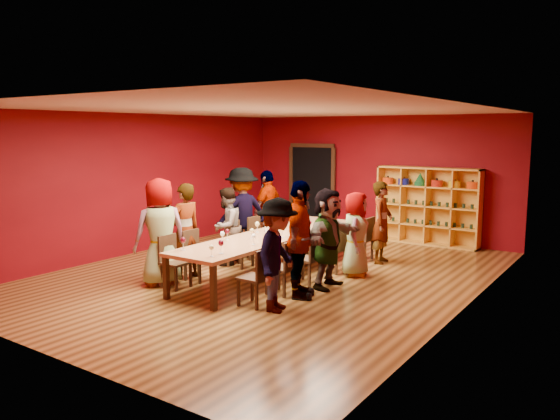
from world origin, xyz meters
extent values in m
cube|color=#5A3817|center=(0.00, 0.00, -0.01)|extent=(7.10, 9.10, 0.02)
cube|color=#5D040B|center=(0.00, 4.51, 1.50)|extent=(7.10, 0.02, 3.00)
cube|color=#5D040B|center=(0.00, -4.51, 1.50)|extent=(7.10, 0.02, 3.00)
cube|color=#5D040B|center=(-3.51, 0.00, 1.50)|extent=(0.02, 9.10, 3.00)
cube|color=#5D040B|center=(3.51, 0.00, 1.50)|extent=(0.02, 9.10, 3.00)
cube|color=silver|center=(0.00, 0.00, 3.01)|extent=(7.10, 9.10, 0.02)
cube|color=#B3764A|center=(0.00, 0.00, 0.72)|extent=(1.10, 4.50, 0.06)
cube|color=black|center=(-0.49, -2.17, 0.34)|extent=(0.08, 0.08, 0.69)
cube|color=black|center=(-0.49, 2.17, 0.34)|extent=(0.08, 0.08, 0.69)
cube|color=black|center=(0.49, -2.17, 0.34)|extent=(0.08, 0.08, 0.69)
cube|color=black|center=(0.49, 2.17, 0.34)|extent=(0.08, 0.08, 0.69)
cube|color=black|center=(-1.80, 4.44, 1.10)|extent=(1.20, 0.14, 2.20)
cube|color=black|center=(-1.80, 4.37, 2.25)|extent=(1.32, 0.06, 0.10)
cube|color=black|center=(-2.45, 4.37, 1.10)|extent=(0.10, 0.06, 2.20)
cube|color=black|center=(-1.15, 4.37, 1.10)|extent=(0.10, 0.06, 2.20)
cube|color=gold|center=(0.22, 4.28, 0.90)|extent=(0.04, 0.40, 1.80)
cube|color=gold|center=(2.58, 4.28, 0.90)|extent=(0.04, 0.40, 1.80)
cube|color=gold|center=(1.40, 4.28, 1.78)|extent=(2.40, 0.40, 0.04)
cube|color=gold|center=(1.40, 4.28, 0.02)|extent=(2.40, 0.40, 0.04)
cube|color=gold|center=(1.40, 4.47, 0.90)|extent=(2.40, 0.02, 1.80)
cube|color=gold|center=(1.40, 4.28, 0.45)|extent=(2.36, 0.38, 0.03)
cube|color=gold|center=(1.40, 4.28, 0.90)|extent=(2.36, 0.38, 0.03)
cube|color=gold|center=(1.40, 4.28, 1.35)|extent=(2.36, 0.38, 0.03)
cube|color=gold|center=(0.80, 4.28, 0.90)|extent=(0.03, 0.38, 1.76)
cube|color=gold|center=(1.40, 4.28, 0.90)|extent=(0.03, 0.38, 1.76)
cube|color=gold|center=(2.00, 4.28, 0.90)|extent=(0.03, 0.38, 1.76)
cylinder|color=#E4430D|center=(0.40, 4.28, 1.44)|extent=(0.26, 0.26, 0.15)
sphere|color=black|center=(0.40, 4.28, 1.53)|extent=(0.05, 0.05, 0.05)
cylinder|color=navy|center=(0.80, 4.28, 1.44)|extent=(0.26, 0.26, 0.15)
sphere|color=black|center=(0.80, 4.28, 1.53)|extent=(0.05, 0.05, 0.05)
cylinder|color=#186032|center=(1.20, 4.28, 1.41)|extent=(0.26, 0.26, 0.08)
cone|color=#186032|center=(1.20, 4.28, 1.56)|extent=(0.24, 0.24, 0.22)
cylinder|color=#AD2213|center=(1.60, 4.28, 1.44)|extent=(0.26, 0.26, 0.15)
sphere|color=black|center=(1.60, 4.28, 1.53)|extent=(0.05, 0.05, 0.05)
cylinder|color=yellow|center=(2.00, 4.28, 1.44)|extent=(0.26, 0.26, 0.15)
sphere|color=black|center=(2.00, 4.28, 1.53)|extent=(0.05, 0.05, 0.05)
cylinder|color=#E4430D|center=(2.40, 4.28, 1.44)|extent=(0.26, 0.26, 0.15)
sphere|color=black|center=(2.40, 4.28, 1.53)|extent=(0.05, 0.05, 0.05)
cylinder|color=#192E1D|center=(0.38, 4.28, 0.52)|extent=(0.07, 0.07, 0.10)
cylinder|color=#192E1D|center=(0.56, 4.28, 0.52)|extent=(0.07, 0.07, 0.10)
cylinder|color=#192E1D|center=(0.75, 4.28, 0.52)|extent=(0.07, 0.07, 0.10)
cylinder|color=#192E1D|center=(0.93, 4.28, 0.52)|extent=(0.07, 0.07, 0.10)
cylinder|color=#192E1D|center=(1.12, 4.28, 0.52)|extent=(0.07, 0.07, 0.10)
cylinder|color=#192E1D|center=(1.30, 4.28, 0.52)|extent=(0.07, 0.07, 0.10)
cylinder|color=#192E1D|center=(1.49, 4.28, 0.52)|extent=(0.07, 0.07, 0.10)
cylinder|color=#192E1D|center=(1.67, 4.28, 0.52)|extent=(0.07, 0.07, 0.10)
cylinder|color=#192E1D|center=(1.86, 4.28, 0.52)|extent=(0.07, 0.07, 0.10)
cylinder|color=#192E1D|center=(2.04, 4.28, 0.52)|extent=(0.07, 0.07, 0.10)
cylinder|color=#192E1D|center=(2.23, 4.28, 0.52)|extent=(0.07, 0.07, 0.10)
cylinder|color=#192E1D|center=(2.42, 4.28, 0.52)|extent=(0.07, 0.07, 0.10)
cylinder|color=#192E1D|center=(0.38, 4.28, 0.97)|extent=(0.07, 0.07, 0.10)
cylinder|color=#192E1D|center=(0.56, 4.28, 0.97)|extent=(0.07, 0.07, 0.10)
cylinder|color=#192E1D|center=(0.75, 4.28, 0.97)|extent=(0.07, 0.07, 0.10)
cylinder|color=#192E1D|center=(0.93, 4.28, 0.97)|extent=(0.07, 0.07, 0.10)
cylinder|color=#192E1D|center=(1.12, 4.28, 0.97)|extent=(0.07, 0.07, 0.10)
cylinder|color=#192E1D|center=(1.30, 4.28, 0.97)|extent=(0.07, 0.07, 0.10)
cylinder|color=#192E1D|center=(1.49, 4.28, 0.97)|extent=(0.07, 0.07, 0.10)
cylinder|color=#192E1D|center=(1.67, 4.28, 0.97)|extent=(0.07, 0.07, 0.10)
cylinder|color=#192E1D|center=(1.86, 4.28, 0.97)|extent=(0.07, 0.07, 0.10)
cylinder|color=#192E1D|center=(2.04, 4.28, 0.97)|extent=(0.07, 0.07, 0.10)
cylinder|color=#192E1D|center=(2.23, 4.28, 0.97)|extent=(0.07, 0.07, 0.10)
cylinder|color=#192E1D|center=(2.42, 4.28, 0.97)|extent=(0.07, 0.07, 0.10)
cube|color=black|center=(-0.83, -1.62, 0.43)|extent=(0.42, 0.42, 0.04)
cube|color=black|center=(-1.02, -1.62, 0.67)|extent=(0.04, 0.40, 0.44)
cube|color=black|center=(-1.00, -1.79, 0.21)|extent=(0.04, 0.04, 0.41)
cube|color=black|center=(-0.66, -1.79, 0.21)|extent=(0.04, 0.04, 0.41)
cube|color=black|center=(-1.00, -1.45, 0.21)|extent=(0.04, 0.04, 0.41)
cube|color=black|center=(-0.66, -1.45, 0.21)|extent=(0.04, 0.04, 0.41)
imported|color=#525258|center=(-1.18, -1.62, 0.92)|extent=(0.82, 1.02, 1.85)
cube|color=black|center=(-0.83, -1.06, 0.43)|extent=(0.42, 0.42, 0.04)
cube|color=black|center=(-1.02, -1.06, 0.67)|extent=(0.04, 0.40, 0.44)
cube|color=black|center=(-1.00, -1.23, 0.21)|extent=(0.04, 0.04, 0.41)
cube|color=black|center=(-0.66, -1.23, 0.21)|extent=(0.04, 0.04, 0.41)
cube|color=black|center=(-1.00, -0.89, 0.21)|extent=(0.04, 0.04, 0.41)
cube|color=black|center=(-0.66, -0.89, 0.21)|extent=(0.04, 0.04, 0.41)
imported|color=#557CB0|center=(-1.15, -1.06, 0.86)|extent=(0.55, 0.69, 1.71)
cube|color=black|center=(-0.83, 0.12, 0.43)|extent=(0.42, 0.42, 0.04)
cube|color=black|center=(-1.02, 0.12, 0.67)|extent=(0.04, 0.40, 0.44)
cube|color=black|center=(-1.00, -0.05, 0.21)|extent=(0.04, 0.04, 0.41)
cube|color=black|center=(-0.66, -0.05, 0.21)|extent=(0.04, 0.04, 0.41)
cube|color=black|center=(-1.00, 0.29, 0.21)|extent=(0.04, 0.04, 0.41)
cube|color=black|center=(-0.66, 0.29, 0.21)|extent=(0.04, 0.04, 0.41)
imported|color=#D58F93|center=(-1.17, 0.12, 0.77)|extent=(0.53, 0.80, 1.53)
cube|color=black|center=(-0.83, 0.80, 0.43)|extent=(0.42, 0.42, 0.04)
cube|color=black|center=(-1.02, 0.80, 0.67)|extent=(0.04, 0.40, 0.44)
cube|color=black|center=(-1.00, 0.63, 0.21)|extent=(0.04, 0.04, 0.41)
cube|color=black|center=(-0.66, 0.63, 0.21)|extent=(0.04, 0.04, 0.41)
cube|color=black|center=(-1.00, 0.97, 0.21)|extent=(0.04, 0.04, 0.41)
cube|color=black|center=(-0.66, 0.97, 0.21)|extent=(0.04, 0.04, 0.41)
imported|color=#D28D97|center=(-1.33, 0.80, 0.94)|extent=(0.87, 1.31, 1.88)
cube|color=black|center=(-0.83, 1.73, 0.43)|extent=(0.42, 0.42, 0.04)
cube|color=black|center=(-1.02, 1.73, 0.67)|extent=(0.04, 0.40, 0.44)
cube|color=black|center=(-1.00, 1.56, 0.21)|extent=(0.04, 0.04, 0.41)
cube|color=black|center=(-0.66, 1.56, 0.21)|extent=(0.04, 0.04, 0.41)
cube|color=black|center=(-1.00, 1.90, 0.21)|extent=(0.04, 0.04, 0.41)
cube|color=black|center=(-0.66, 1.90, 0.21)|extent=(0.04, 0.04, 0.41)
imported|color=pink|center=(-1.33, 1.73, 0.89)|extent=(0.56, 1.07, 1.77)
cube|color=black|center=(0.83, -1.63, 0.43)|extent=(0.42, 0.42, 0.04)
cube|color=black|center=(1.02, -1.63, 0.67)|extent=(0.04, 0.40, 0.44)
cube|color=black|center=(0.66, -1.80, 0.21)|extent=(0.04, 0.04, 0.41)
cube|color=black|center=(1.00, -1.80, 0.21)|extent=(0.04, 0.04, 0.41)
cube|color=black|center=(0.66, -1.46, 0.21)|extent=(0.04, 0.04, 0.41)
cube|color=black|center=(1.00, -1.46, 0.21)|extent=(0.04, 0.04, 0.41)
imported|color=pink|center=(1.25, -1.63, 0.84)|extent=(0.74, 1.16, 1.67)
cube|color=black|center=(0.83, -0.90, 0.43)|extent=(0.42, 0.42, 0.04)
cube|color=black|center=(1.02, -0.90, 0.67)|extent=(0.04, 0.40, 0.44)
cube|color=black|center=(0.66, -1.07, 0.21)|extent=(0.04, 0.04, 0.41)
cube|color=black|center=(1.00, -1.07, 0.21)|extent=(0.04, 0.04, 0.41)
cube|color=black|center=(0.66, -0.73, 0.21)|extent=(0.04, 0.04, 0.41)
cube|color=black|center=(1.00, -0.73, 0.21)|extent=(0.04, 0.04, 0.41)
imported|color=#CC888C|center=(1.18, -0.90, 0.93)|extent=(0.89, 1.20, 1.87)
cube|color=black|center=(0.83, -0.14, 0.43)|extent=(0.42, 0.42, 0.04)
cube|color=black|center=(1.02, -0.14, 0.67)|extent=(0.04, 0.40, 0.44)
cube|color=black|center=(0.66, -0.31, 0.21)|extent=(0.04, 0.04, 0.41)
cube|color=black|center=(1.00, -0.31, 0.21)|extent=(0.04, 0.04, 0.41)
cube|color=black|center=(0.66, 0.03, 0.21)|extent=(0.04, 0.04, 0.41)
cube|color=black|center=(1.00, 0.03, 0.21)|extent=(0.04, 0.04, 0.41)
imported|color=#C28289|center=(1.26, -0.14, 0.84)|extent=(0.50, 1.58, 1.69)
cube|color=black|center=(0.83, 0.80, 0.43)|extent=(0.42, 0.42, 0.04)
cube|color=black|center=(1.02, 0.80, 0.67)|extent=(0.04, 0.40, 0.44)
cube|color=black|center=(0.66, 0.63, 0.21)|extent=(0.04, 0.04, 0.41)
cube|color=black|center=(1.00, 0.63, 0.21)|extent=(0.04, 0.04, 0.41)
cube|color=black|center=(0.66, 0.97, 0.21)|extent=(0.04, 0.04, 0.41)
cube|color=black|center=(1.00, 0.97, 0.21)|extent=(0.04, 0.04, 0.41)
imported|color=#618FC8|center=(1.30, 0.80, 0.77)|extent=(0.63, 0.84, 1.54)
cube|color=black|center=(0.83, 2.00, 0.43)|extent=(0.42, 0.42, 0.04)
cube|color=black|center=(1.02, 2.00, 0.67)|extent=(0.04, 0.40, 0.44)
cube|color=black|center=(0.66, 1.83, 0.21)|extent=(0.04, 0.04, 0.41)
cube|color=black|center=(1.00, 1.83, 0.21)|extent=(0.04, 0.04, 0.41)
cube|color=black|center=(0.66, 2.17, 0.21)|extent=(0.04, 0.04, 0.41)
cube|color=black|center=(1.00, 2.17, 0.21)|extent=(0.04, 0.04, 0.41)
imported|color=#5177A6|center=(1.28, 2.00, 0.82)|extent=(0.52, 0.66, 1.64)
cylinder|color=white|center=(0.35, 0.76, 0.75)|extent=(0.06, 0.06, 0.01)
cylinder|color=white|center=(0.35, 0.76, 0.81)|extent=(0.01, 0.01, 0.10)
ellipsoid|color=#450713|center=(0.35, 0.76, 0.89)|extent=(0.07, 0.07, 0.09)
cylinder|color=white|center=(-0.30, 1.69, 0.75)|extent=(0.06, 0.06, 0.01)
cylinder|color=white|center=(-0.30, 1.69, 0.81)|extent=(0.01, 0.01, 0.10)
ellipsoid|color=#DAD188|center=(-0.30, 1.69, 0.90)|extent=(0.08, 0.08, 0.09)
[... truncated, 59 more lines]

